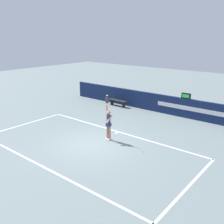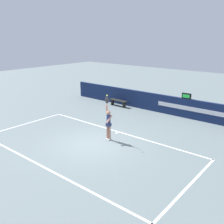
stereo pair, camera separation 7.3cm
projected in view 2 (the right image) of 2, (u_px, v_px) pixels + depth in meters
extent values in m
plane|color=slate|center=(93.00, 144.00, 13.11)|extent=(60.00, 60.00, 0.00)
cube|color=white|center=(119.00, 132.00, 14.69)|extent=(10.79, 0.10, 0.00)
cube|color=white|center=(43.00, 167.00, 10.82)|extent=(10.79, 0.10, 0.00)
cube|color=white|center=(26.00, 124.00, 16.04)|extent=(0.10, 5.35, 0.00)
cube|color=white|center=(189.00, 185.00, 9.46)|extent=(0.10, 5.35, 0.00)
cube|color=white|center=(117.00, 133.00, 14.57)|extent=(0.10, 0.30, 0.00)
cube|color=#132149|center=(162.00, 104.00, 18.17)|extent=(16.57, 0.18, 1.32)
cube|color=silver|center=(192.00, 109.00, 16.71)|extent=(4.99, 0.01, 0.28)
cube|color=black|center=(187.00, 96.00, 16.83)|extent=(0.61, 0.13, 0.36)
cube|color=#33E54C|center=(186.00, 96.00, 16.78)|extent=(0.48, 0.01, 0.23)
cylinder|color=#A6715B|center=(110.00, 133.00, 13.46)|extent=(0.12, 0.12, 0.81)
cylinder|color=#A6715B|center=(108.00, 132.00, 13.55)|extent=(0.12, 0.12, 0.81)
cube|color=white|center=(109.00, 139.00, 13.55)|extent=(0.10, 0.24, 0.07)
cube|color=white|center=(107.00, 139.00, 13.64)|extent=(0.10, 0.24, 0.07)
cylinder|color=navy|center=(109.00, 120.00, 13.30)|extent=(0.21, 0.21, 0.57)
cube|color=navy|center=(109.00, 125.00, 13.37)|extent=(0.24, 0.20, 0.16)
sphere|color=#A6715B|center=(109.00, 113.00, 13.18)|extent=(0.22, 0.22, 0.22)
cylinder|color=#A6715B|center=(107.00, 110.00, 13.21)|extent=(0.15, 0.09, 0.55)
cylinder|color=#A6715B|center=(109.00, 119.00, 13.16)|extent=(0.10, 0.43, 0.38)
ellipsoid|color=black|center=(107.00, 100.00, 13.06)|extent=(0.28, 0.03, 0.34)
cylinder|color=black|center=(107.00, 104.00, 13.11)|extent=(0.03, 0.03, 0.18)
sphere|color=yellow|center=(107.00, 95.00, 12.70)|extent=(0.07, 0.07, 0.07)
cube|color=black|center=(118.00, 100.00, 19.91)|extent=(1.59, 0.41, 0.05)
cube|color=black|center=(112.00, 102.00, 20.35)|extent=(0.07, 0.32, 0.46)
cube|color=black|center=(124.00, 105.00, 19.59)|extent=(0.07, 0.32, 0.46)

